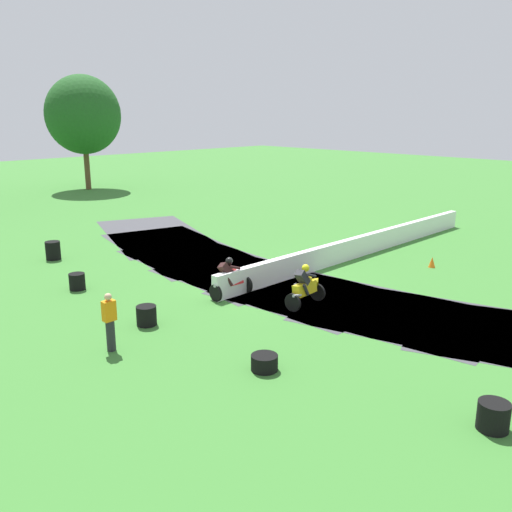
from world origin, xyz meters
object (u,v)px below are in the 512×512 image
object	(u,v)px
motorcycle_lead_red	(231,278)
tire_stack_near	(53,250)
tire_stack_far	(264,363)
track_marshal	(110,322)
traffic_cone	(432,262)
motorcycle_chase_yellow	(306,286)
tire_stack_extra_a	(493,416)
tire_stack_mid_b	(146,316)
tire_stack_mid_a	(77,281)

from	to	relation	value
motorcycle_lead_red	tire_stack_near	bearing A→B (deg)	103.74
tire_stack_far	track_marshal	distance (m)	4.34
track_marshal	traffic_cone	bearing A→B (deg)	-8.31
motorcycle_chase_yellow	tire_stack_extra_a	bearing A→B (deg)	-111.79
tire_stack_far	motorcycle_lead_red	bearing A→B (deg)	55.94
tire_stack_far	tire_stack_extra_a	size ratio (longest dim) A/B	1.05
tire_stack_near	traffic_cone	size ratio (longest dim) A/B	1.82
motorcycle_lead_red	tire_stack_mid_b	world-z (taller)	motorcycle_lead_red
motorcycle_chase_yellow	track_marshal	world-z (taller)	track_marshal
tire_stack_mid_a	tire_stack_far	world-z (taller)	tire_stack_mid_a
motorcycle_chase_yellow	tire_stack_far	distance (m)	5.06
tire_stack_near	tire_stack_far	size ratio (longest dim) A/B	1.17
tire_stack_mid_a	tire_stack_extra_a	xyz separation A→B (m)	(1.60, -14.48, 0.00)
tire_stack_extra_a	motorcycle_lead_red	bearing A→B (deg)	79.24
traffic_cone	tire_stack_mid_a	bearing A→B (deg)	147.43
track_marshal	traffic_cone	world-z (taller)	track_marshal
track_marshal	tire_stack_mid_a	bearing A→B (deg)	71.18
tire_stack_mid_a	traffic_cone	bearing A→B (deg)	-32.57
motorcycle_lead_red	motorcycle_chase_yellow	distance (m)	2.72
motorcycle_chase_yellow	tire_stack_near	xyz separation A→B (m)	(-3.34, 11.57, -0.26)
tire_stack_mid_a	tire_stack_extra_a	size ratio (longest dim) A/B	0.92
tire_stack_near	tire_stack_mid_a	xyz separation A→B (m)	(-1.29, -4.65, -0.10)
motorcycle_lead_red	tire_stack_extra_a	bearing A→B (deg)	-100.76
motorcycle_lead_red	tire_stack_extra_a	xyz separation A→B (m)	(-1.91, -10.04, -0.34)
motorcycle_lead_red	tire_stack_mid_b	xyz separation A→B (m)	(-3.68, -0.25, -0.34)
tire_stack_extra_a	track_marshal	size ratio (longest dim) A/B	0.40
motorcycle_lead_red	track_marshal	size ratio (longest dim) A/B	1.04
tire_stack_near	track_marshal	size ratio (longest dim) A/B	0.49
motorcycle_chase_yellow	tire_stack_mid_a	size ratio (longest dim) A/B	2.80
tire_stack_mid_a	tire_stack_extra_a	world-z (taller)	same
tire_stack_mid_a	tire_stack_mid_b	xyz separation A→B (m)	(-0.17, -4.69, -0.00)
tire_stack_far	traffic_cone	size ratio (longest dim) A/B	1.55
motorcycle_lead_red	track_marshal	world-z (taller)	track_marshal
motorcycle_lead_red	tire_stack_far	distance (m)	5.92
motorcycle_chase_yellow	tire_stack_mid_a	xyz separation A→B (m)	(-4.63, 6.92, -0.36)
motorcycle_chase_yellow	tire_stack_extra_a	world-z (taller)	motorcycle_chase_yellow
tire_stack_near	tire_stack_extra_a	world-z (taller)	tire_stack_near
tire_stack_far	tire_stack_extra_a	bearing A→B (deg)	-74.85
motorcycle_chase_yellow	tire_stack_mid_b	bearing A→B (deg)	155.11
motorcycle_chase_yellow	track_marshal	xyz separation A→B (m)	(-6.53, 1.33, 0.16)
motorcycle_chase_yellow	track_marshal	bearing A→B (deg)	168.47
tire_stack_mid_b	traffic_cone	bearing A→B (deg)	-13.56
motorcycle_lead_red	track_marshal	bearing A→B (deg)	-168.10
tire_stack_near	tire_stack_mid_a	distance (m)	4.83
tire_stack_near	tire_stack_mid_b	bearing A→B (deg)	-98.86
tire_stack_mid_a	motorcycle_lead_red	bearing A→B (deg)	-51.67
tire_stack_near	tire_stack_extra_a	xyz separation A→B (m)	(0.32, -19.14, -0.10)
tire_stack_far	tire_stack_mid_a	bearing A→B (deg)	91.28
motorcycle_chase_yellow	tire_stack_far	xyz separation A→B (m)	(-4.42, -2.41, -0.46)
tire_stack_mid_b	traffic_cone	world-z (taller)	tire_stack_mid_b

